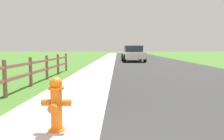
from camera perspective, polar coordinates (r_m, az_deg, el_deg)
The scene contains 7 objects.
ground_plane at distance 27.02m, azimuth 0.84°, elevation 2.58°, with size 120.00×120.00×0.00m, color #406E29.
road_asphalt at distance 29.19m, azimuth 7.77°, elevation 2.75°, with size 7.00×66.00×0.01m, color #2B2B2B.
curb_concrete at distance 29.20m, azimuth -5.03°, elevation 2.77°, with size 6.00×66.00×0.01m, color #BFA5A6.
grass_verge at distance 29.40m, azimuth -7.94°, elevation 2.77°, with size 5.00×66.00×0.00m, color #406E29.
fire_hydrant at distance 3.83m, azimuth -13.48°, elevation -7.89°, with size 0.47×0.40×0.87m.
rail_fence at distance 8.43m, azimuth -19.25°, elevation 0.08°, with size 0.11×11.10×1.01m.
parked_suv_white at distance 23.35m, azimuth 5.16°, elevation 4.06°, with size 2.28×4.81×1.55m.
Camera 1 is at (0.26, -1.98, 1.32)m, focal length 37.47 mm.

